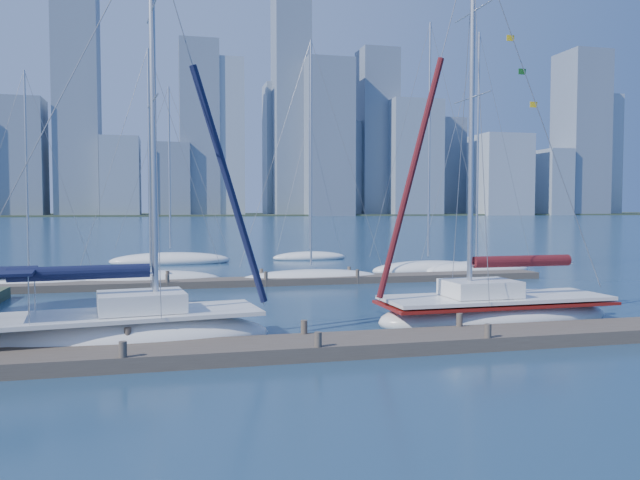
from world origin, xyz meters
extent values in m
plane|color=#172F4A|center=(0.00, 0.00, 0.00)|extent=(700.00, 700.00, 0.00)
cube|color=#4A4036|center=(0.00, 0.00, 0.20)|extent=(26.00, 2.00, 0.40)
cube|color=#4A4036|center=(2.00, 16.00, 0.18)|extent=(30.00, 1.80, 0.36)
cube|color=#38472D|center=(0.00, 320.00, 0.00)|extent=(800.00, 100.00, 1.50)
ellipsoid|color=white|center=(-5.29, 2.07, 0.26)|extent=(9.09, 4.00, 1.54)
cube|color=white|center=(-5.29, 2.07, 0.98)|extent=(8.42, 3.69, 0.12)
cube|color=white|center=(-4.68, 2.15, 1.34)|extent=(2.69, 2.18, 0.57)
cylinder|color=silver|center=(-4.27, 2.20, 6.70)|extent=(0.19, 0.19, 11.34)
cylinder|color=silver|center=(-6.33, 1.93, 2.16)|extent=(4.14, 0.64, 0.10)
cylinder|color=black|center=(-6.33, 1.93, 2.26)|extent=(3.85, 0.91, 0.41)
ellipsoid|color=white|center=(7.28, 2.76, 0.25)|extent=(8.72, 3.03, 1.52)
cube|color=white|center=(7.28, 2.76, 0.96)|extent=(8.08, 2.79, 0.12)
cube|color=white|center=(6.67, 2.74, 1.32)|extent=(2.47, 1.90, 0.56)
cylinder|color=silver|center=(6.26, 2.73, 7.26)|extent=(0.18, 0.18, 12.50)
cylinder|color=silver|center=(8.31, 2.78, 2.13)|extent=(4.10, 0.19, 0.10)
cylinder|color=#440E13|center=(8.31, 2.78, 2.23)|extent=(3.78, 0.49, 0.41)
cube|color=maroon|center=(7.28, 2.76, 0.79)|extent=(8.26, 2.90, 0.10)
ellipsoid|color=white|center=(-10.86, 17.22, 0.17)|extent=(6.20, 1.91, 0.95)
cylinder|color=silver|center=(-10.86, 17.22, 5.94)|extent=(0.10, 0.10, 10.15)
ellipsoid|color=white|center=(-4.87, 17.43, 0.20)|extent=(7.63, 3.20, 1.11)
cylinder|color=silver|center=(-4.87, 17.43, 6.75)|extent=(0.12, 0.12, 11.47)
ellipsoid|color=white|center=(3.72, 16.51, 0.19)|extent=(8.13, 3.47, 1.04)
cylinder|color=silver|center=(3.72, 16.51, 7.09)|extent=(0.11, 0.11, 12.28)
ellipsoid|color=white|center=(11.89, 19.32, 0.21)|extent=(7.71, 4.95, 1.18)
cylinder|color=silver|center=(11.89, 19.32, 8.29)|extent=(0.13, 0.13, 14.44)
ellipsoid|color=white|center=(14.74, 18.45, 0.21)|extent=(7.30, 2.79, 1.15)
cylinder|color=silver|center=(14.74, 18.45, 7.96)|extent=(0.13, 0.13, 13.82)
ellipsoid|color=white|center=(-3.85, 29.81, 0.23)|extent=(8.97, 5.49, 1.25)
cylinder|color=silver|center=(-3.85, 29.81, 6.99)|extent=(0.14, 0.14, 11.71)
ellipsoid|color=white|center=(6.87, 31.11, 0.17)|extent=(6.16, 3.71, 0.95)
cylinder|color=silver|center=(6.87, 31.11, 6.01)|extent=(0.10, 0.10, 10.30)
cube|color=slate|center=(-69.73, 287.50, 26.46)|extent=(22.16, 17.63, 52.93)
cube|color=#8C99A8|center=(-47.55, 309.43, 16.52)|extent=(16.24, 17.61, 33.04)
cube|color=gray|center=(-25.94, 284.92, 18.15)|extent=(17.11, 19.81, 36.29)
cube|color=slate|center=(-4.22, 286.68, 17.13)|extent=(18.80, 16.86, 34.27)
cube|color=#8C99A8|center=(21.35, 289.48, 37.76)|extent=(19.26, 14.99, 75.52)
cube|color=gray|center=(51.90, 304.67, 33.68)|extent=(16.14, 17.46, 67.35)
cube|color=slate|center=(70.99, 278.50, 37.64)|extent=(22.73, 18.95, 75.27)
cube|color=#8C99A8|center=(91.42, 294.72, 23.85)|extent=(14.72, 17.11, 47.70)
cube|color=gray|center=(115.77, 279.60, 28.86)|extent=(25.76, 18.80, 57.72)
cube|color=slate|center=(147.05, 309.52, 26.87)|extent=(17.80, 17.52, 53.75)
cube|color=#8C99A8|center=(164.09, 278.94, 20.91)|extent=(26.05, 23.94, 41.82)
cube|color=gray|center=(194.50, 279.05, 17.39)|extent=(13.56, 21.38, 34.77)
cube|color=slate|center=(213.93, 282.23, 43.93)|extent=(22.13, 23.60, 87.86)
cube|color=#8C99A8|center=(241.25, 301.60, 34.62)|extent=(18.14, 17.08, 69.24)
cube|color=slate|center=(-45.00, 290.00, 55.47)|extent=(19.47, 18.00, 110.93)
cube|color=slate|center=(10.00, 290.00, 41.63)|extent=(18.45, 18.00, 83.25)
cube|color=slate|center=(55.00, 290.00, 59.73)|extent=(17.39, 18.00, 119.47)
cube|color=slate|center=(100.00, 290.00, 42.24)|extent=(18.82, 18.00, 84.48)
camera|label=1|loc=(-3.80, -16.97, 4.13)|focal=35.00mm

